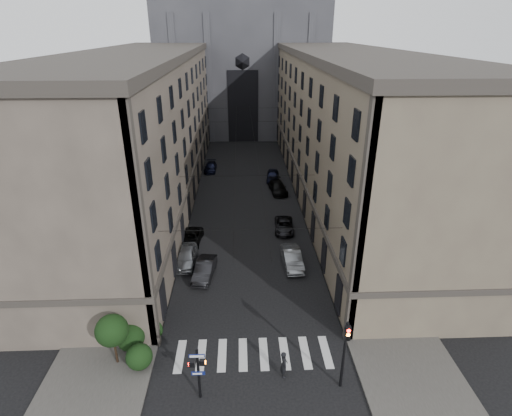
{
  "coord_description": "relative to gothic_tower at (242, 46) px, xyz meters",
  "views": [
    {
      "loc": [
        -0.7,
        -16.79,
        21.42
      ],
      "look_at": [
        0.41,
        10.5,
        9.05
      ],
      "focal_mm": 28.0,
      "sensor_mm": 36.0,
      "label": 1
    }
  ],
  "objects": [
    {
      "name": "sidewalk_left",
      "position": [
        -10.5,
        -38.96,
        -17.72
      ],
      "size": [
        7.0,
        80.0,
        0.15
      ],
      "primitive_type": "cube",
      "color": "#383533",
      "rests_on": "ground"
    },
    {
      "name": "building_left",
      "position": [
        -13.44,
        -38.96,
        -8.45
      ],
      "size": [
        13.6,
        60.6,
        18.85
      ],
      "color": "#4B4239",
      "rests_on": "ground"
    },
    {
      "name": "gothic_tower",
      "position": [
        0.0,
        0.0,
        0.0
      ],
      "size": [
        35.0,
        23.0,
        58.0
      ],
      "color": "#2D2D33",
      "rests_on": "ground"
    },
    {
      "name": "car_right_midnear",
      "position": [
        4.2,
        -50.92,
        -17.16
      ],
      "size": [
        2.4,
        4.69,
        1.27
      ],
      "primitive_type": "imported",
      "rotation": [
        0.0,
        0.0,
        -0.07
      ],
      "color": "black",
      "rests_on": "ground"
    },
    {
      "name": "car_left_near",
      "position": [
        -6.2,
        -57.62,
        -16.99
      ],
      "size": [
        2.05,
        4.82,
        1.62
      ],
      "primitive_type": "imported",
      "rotation": [
        0.0,
        0.0,
        -0.03
      ],
      "color": "slate",
      "rests_on": "ground"
    },
    {
      "name": "car_right_far",
      "position": [
        4.2,
        -34.27,
        -17.02
      ],
      "size": [
        2.3,
        4.73,
        1.55
      ],
      "primitive_type": "imported",
      "rotation": [
        0.0,
        0.0,
        -0.1
      ],
      "color": "black",
      "rests_on": "ground"
    },
    {
      "name": "ground",
      "position": [
        0.0,
        -74.96,
        -17.8
      ],
      "size": [
        260.0,
        260.0,
        0.0
      ],
      "primitive_type": "plane",
      "color": "black",
      "rests_on": "ground"
    },
    {
      "name": "car_left_midnear",
      "position": [
        -4.22,
        -59.91,
        -17.04
      ],
      "size": [
        2.2,
        4.76,
        1.51
      ],
      "primitive_type": "imported",
      "rotation": [
        0.0,
        0.0,
        -0.14
      ],
      "color": "black",
      "rests_on": "ground"
    },
    {
      "name": "pedestrian_signal_left",
      "position": [
        -3.51,
        -73.46,
        -15.48
      ],
      "size": [
        1.02,
        0.38,
        4.0
      ],
      "color": "black",
      "rests_on": "ground"
    },
    {
      "name": "zebra_crossing",
      "position": [
        0.0,
        -69.96,
        -17.79
      ],
      "size": [
        11.0,
        3.2,
        0.01
      ],
      "primitive_type": "cube",
      "color": "beige",
      "rests_on": "ground"
    },
    {
      "name": "car_left_far",
      "position": [
        -5.61,
        -29.44,
        -17.14
      ],
      "size": [
        1.95,
        4.58,
        1.32
      ],
      "primitive_type": "imported",
      "rotation": [
        0.0,
        0.0,
        -0.02
      ],
      "color": "black",
      "rests_on": "ground"
    },
    {
      "name": "pedestrian",
      "position": [
        1.96,
        -71.96,
        -16.8
      ],
      "size": [
        0.51,
        0.75,
        2.0
      ],
      "primitive_type": "imported",
      "rotation": [
        0.0,
        0.0,
        1.61
      ],
      "color": "black",
      "rests_on": "ground"
    },
    {
      "name": "car_right_midfar",
      "position": [
        4.57,
        -39.13,
        -17.05
      ],
      "size": [
        2.67,
        5.36,
        1.5
      ],
      "primitive_type": "imported",
      "rotation": [
        0.0,
        0.0,
        0.11
      ],
      "color": "black",
      "rests_on": "ground"
    },
    {
      "name": "car_right_near",
      "position": [
        4.2,
        -58.34,
        -17.0
      ],
      "size": [
        1.96,
        4.93,
        1.6
      ],
      "primitive_type": "imported",
      "rotation": [
        0.0,
        0.0,
        0.06
      ],
      "color": "gray",
      "rests_on": "ground"
    },
    {
      "name": "building_right",
      "position": [
        13.44,
        -38.96,
        -8.45
      ],
      "size": [
        13.6,
        60.6,
        18.85
      ],
      "color": "brown",
      "rests_on": "ground"
    },
    {
      "name": "traffic_light_right",
      "position": [
        5.6,
        -73.04,
        -14.51
      ],
      "size": [
        0.34,
        0.5,
        5.2
      ],
      "color": "black",
      "rests_on": "ground"
    },
    {
      "name": "car_left_midfar",
      "position": [
        -6.2,
        -53.45,
        -17.16
      ],
      "size": [
        2.55,
        4.79,
        1.28
      ],
      "primitive_type": "imported",
      "rotation": [
        0.0,
        0.0,
        -0.09
      ],
      "color": "black",
      "rests_on": "ground"
    },
    {
      "name": "shrub_cluster",
      "position": [
        -8.72,
        -69.95,
        -16.0
      ],
      "size": [
        3.9,
        4.4,
        3.9
      ],
      "color": "black",
      "rests_on": "sidewalk_left"
    },
    {
      "name": "sidewalk_right",
      "position": [
        10.5,
        -38.96,
        -17.72
      ],
      "size": [
        7.0,
        80.0,
        0.15
      ],
      "primitive_type": "cube",
      "color": "#383533",
      "rests_on": "ground"
    },
    {
      "name": "tram_wires",
      "position": [
        0.0,
        -39.33,
        -10.55
      ],
      "size": [
        14.0,
        60.0,
        0.43
      ],
      "color": "black",
      "rests_on": "ground"
    }
  ]
}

